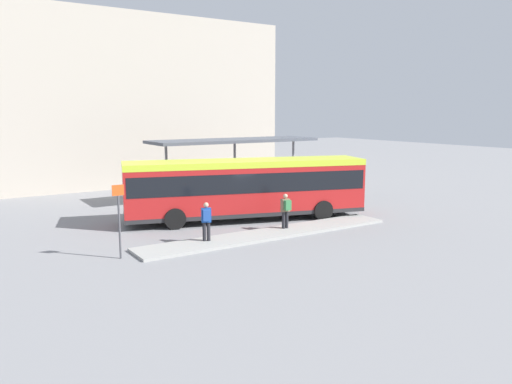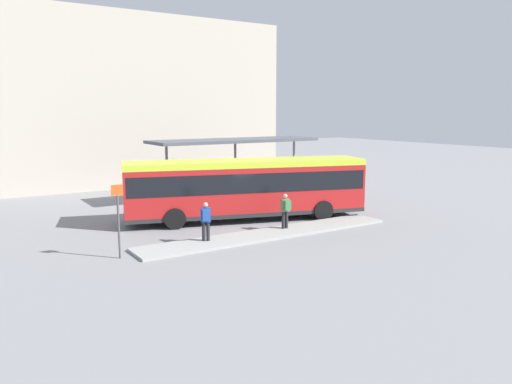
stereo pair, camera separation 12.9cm
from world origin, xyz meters
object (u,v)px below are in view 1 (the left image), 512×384
(city_bus, at_px, (246,185))
(bicycle_blue, at_px, (343,188))
(pedestrian_waiting, at_px, (206,219))
(platform_sign, at_px, (119,218))
(bicycle_white, at_px, (338,187))
(pedestrian_companion, at_px, (286,209))

(city_bus, xyz_separation_m, bicycle_blue, (9.76, 3.41, -1.41))
(pedestrian_waiting, distance_m, bicycle_blue, 15.16)
(city_bus, relative_size, platform_sign, 4.38)
(bicycle_blue, xyz_separation_m, platform_sign, (-17.33, -6.69, 1.17))
(bicycle_white, distance_m, platform_sign, 18.98)
(bicycle_white, xyz_separation_m, platform_sign, (-17.45, -7.35, 1.20))
(bicycle_blue, bearing_deg, city_bus, -63.42)
(bicycle_blue, distance_m, platform_sign, 18.61)
(pedestrian_companion, bearing_deg, platform_sign, 95.69)
(city_bus, height_order, pedestrian_waiting, city_bus)
(pedestrian_companion, distance_m, bicycle_blue, 11.55)
(bicycle_white, relative_size, platform_sign, 0.59)
(city_bus, xyz_separation_m, pedestrian_companion, (0.24, -3.09, -0.75))
(bicycle_blue, relative_size, platform_sign, 0.64)
(pedestrian_waiting, distance_m, platform_sign, 3.72)
(city_bus, distance_m, pedestrian_waiting, 5.06)
(city_bus, xyz_separation_m, bicycle_white, (9.89, 4.08, -1.44))
(pedestrian_companion, relative_size, platform_sign, 0.58)
(pedestrian_waiting, relative_size, bicycle_white, 0.99)
(pedestrian_companion, bearing_deg, city_bus, 8.69)
(pedestrian_waiting, distance_m, pedestrian_companion, 4.12)
(pedestrian_companion, bearing_deg, pedestrian_waiting, 95.22)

